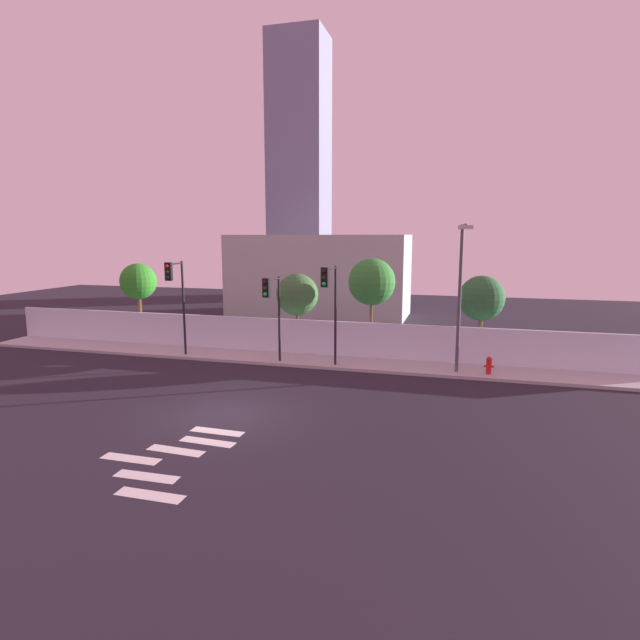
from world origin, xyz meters
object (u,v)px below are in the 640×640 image
object	(u,v)px
traffic_light_center	(272,301)
traffic_light_right	(330,295)
roadside_tree_midright	(372,282)
roadside_tree_midleft	(297,295)
fire_hydrant	(489,365)
roadside_tree_rightmost	(482,299)
traffic_light_left	(176,288)
street_lamp_curbside	(460,287)
roadside_tree_leftmost	(138,282)

from	to	relation	value
traffic_light_center	traffic_light_right	world-z (taller)	traffic_light_right
traffic_light_center	roadside_tree_midright	distance (m)	5.93
roadside_tree_midleft	fire_hydrant	bearing A→B (deg)	-18.28
traffic_light_right	roadside_tree_midleft	bearing A→B (deg)	125.21
traffic_light_center	fire_hydrant	distance (m)	10.47
roadside_tree_rightmost	traffic_light_center	bearing A→B (deg)	-156.49
traffic_light_center	roadside_tree_midright	size ratio (longest dim) A/B	0.82
traffic_light_left	roadside_tree_midright	bearing A→B (deg)	24.59
traffic_light_left	traffic_light_center	size ratio (longest dim) A/B	1.16
street_lamp_curbside	fire_hydrant	distance (m)	3.80
traffic_light_right	roadside_tree_rightmost	distance (m)	8.08
fire_hydrant	roadside_tree_midleft	bearing A→B (deg)	161.72
roadside_tree_midleft	roadside_tree_rightmost	bearing A→B (deg)	0.00
roadside_tree_midright	fire_hydrant	bearing A→B (deg)	-29.33
street_lamp_curbside	roadside_tree_rightmost	bearing A→B (deg)	73.56
traffic_light_center	roadside_tree_leftmost	bearing A→B (deg)	157.62
traffic_light_center	roadside_tree_rightmost	distance (m)	10.63
fire_hydrant	roadside_tree_leftmost	bearing A→B (deg)	170.62
street_lamp_curbside	fire_hydrant	bearing A→B (deg)	9.31
fire_hydrant	roadside_tree_rightmost	xyz separation A→B (m)	(-0.33, 3.36, 2.60)
traffic_light_center	fire_hydrant	bearing A→B (deg)	4.96
street_lamp_curbside	fire_hydrant	world-z (taller)	street_lamp_curbside
fire_hydrant	traffic_light_right	bearing A→B (deg)	-173.41
traffic_light_left	roadside_tree_leftmost	size ratio (longest dim) A/B	1.05
roadside_tree_leftmost	roadside_tree_rightmost	xyz separation A→B (m)	(20.04, 0.00, -0.37)
traffic_light_left	street_lamp_curbside	size ratio (longest dim) A/B	0.73
roadside_tree_leftmost	traffic_light_right	bearing A→B (deg)	-17.70
traffic_light_right	street_lamp_curbside	bearing A→B (deg)	5.93
fire_hydrant	roadside_tree_midleft	xyz separation A→B (m)	(-10.19, 3.36, 2.50)
traffic_light_left	traffic_light_right	distance (m)	8.02
roadside_tree_midleft	traffic_light_right	bearing A→B (deg)	-54.79
roadside_tree_rightmost	fire_hydrant	bearing A→B (deg)	-84.35
traffic_light_center	roadside_tree_midright	world-z (taller)	roadside_tree_midright
traffic_light_center	street_lamp_curbside	xyz separation A→B (m)	(8.69, 0.65, 0.85)
fire_hydrant	roadside_tree_midleft	distance (m)	11.02
street_lamp_curbside	roadside_tree_midleft	bearing A→B (deg)	157.78
roadside_tree_midright	traffic_light_right	bearing A→B (deg)	-106.40
street_lamp_curbside	roadside_tree_midright	distance (m)	5.84
street_lamp_curbside	roadside_tree_midleft	world-z (taller)	street_lamp_curbside
traffic_light_right	roadside_tree_leftmost	bearing A→B (deg)	162.30
fire_hydrant	roadside_tree_midleft	world-z (taller)	roadside_tree_midleft
roadside_tree_midright	roadside_tree_midleft	bearing A→B (deg)	-180.00
traffic_light_center	roadside_tree_midright	xyz separation A→B (m)	(4.09, 4.24, 0.63)
traffic_light_center	roadside_tree_rightmost	world-z (taller)	traffic_light_center
street_lamp_curbside	roadside_tree_rightmost	world-z (taller)	street_lamp_curbside
fire_hydrant	roadside_tree_leftmost	world-z (taller)	roadside_tree_leftmost
traffic_light_left	traffic_light_right	xyz separation A→B (m)	(8.02, 0.04, -0.08)
roadside_tree_midleft	roadside_tree_rightmost	size ratio (longest dim) A/B	0.98
traffic_light_left	roadside_tree_midleft	bearing A→B (deg)	39.94
street_lamp_curbside	traffic_light_left	bearing A→B (deg)	-177.34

